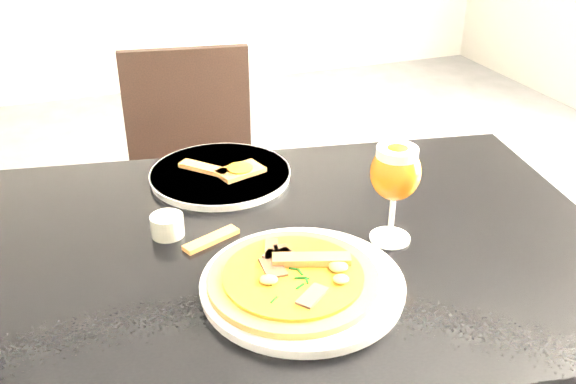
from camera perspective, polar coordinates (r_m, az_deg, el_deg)
name	(u,v)px	position (r m, az deg, el deg)	size (l,w,h in m)	color
dining_table	(283,282)	(1.21, -0.46, -8.05)	(1.32, 0.99, 0.75)	black
chair_far	(195,185)	(1.97, -8.31, 0.63)	(0.46, 0.46, 0.87)	black
plate_main	(302,285)	(1.04, 1.28, -8.27)	(0.32, 0.32, 0.02)	white
pizza	(294,278)	(1.02, 0.53, -7.64)	(0.27, 0.27, 0.03)	#9D5826
plate_second	(220,175)	(1.39, -6.03, 1.55)	(0.30, 0.30, 0.02)	white
crust_scraps	(228,170)	(1.38, -5.33, 1.99)	(0.17, 0.13, 0.01)	#9D5826
loose_crust	(211,239)	(1.17, -6.83, -4.20)	(0.11, 0.03, 0.01)	#9D5826
sauce_cup	(167,225)	(1.19, -10.69, -2.86)	(0.06, 0.06, 0.04)	beige
beer_glass	(395,173)	(1.12, 9.53, 1.67)	(0.09, 0.09, 0.19)	white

